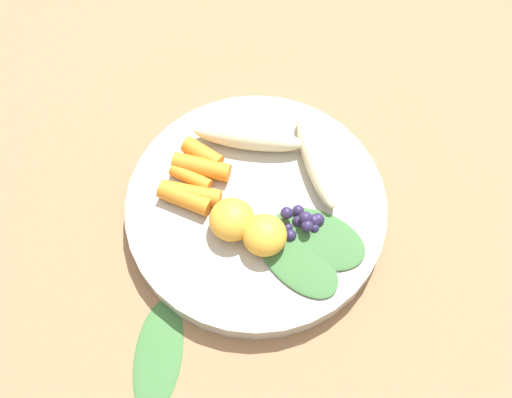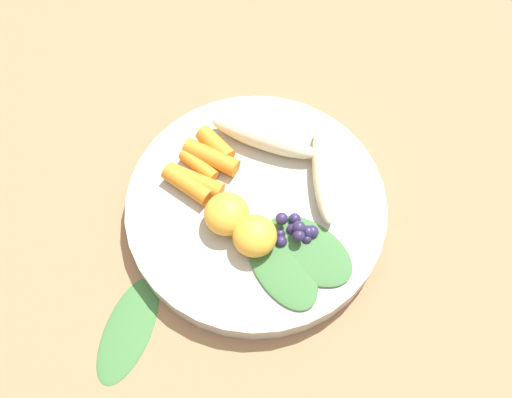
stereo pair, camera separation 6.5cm
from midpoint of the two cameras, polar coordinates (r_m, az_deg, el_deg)
name	(u,v)px [view 2 (the right image)]	position (r m, az deg, el deg)	size (l,w,h in m)	color
ground_plane	(256,214)	(0.68, 2.71, -1.66)	(2.40, 2.40, 0.00)	#99704C
bowl	(256,209)	(0.67, 2.76, -1.18)	(0.28, 0.28, 0.03)	#B2AD9E
banana_peeled_left	(263,137)	(0.68, 3.41, 5.45)	(0.12, 0.03, 0.03)	beige
banana_peeled_right	(325,172)	(0.66, 9.18, 2.25)	(0.12, 0.03, 0.03)	beige
orange_segment_near	(255,236)	(0.62, 2.84, -3.73)	(0.05, 0.05, 0.03)	#F4A833
orange_segment_far	(227,214)	(0.63, 0.19, -1.70)	(0.05, 0.05, 0.04)	#F4A833
carrot_front	(215,145)	(0.68, -1.07, 4.79)	(0.02, 0.02, 0.05)	orange
carrot_mid_left	(211,157)	(0.67, -1.44, 3.63)	(0.02, 0.02, 0.06)	orange
carrot_mid_right	(199,165)	(0.67, -2.60, 2.87)	(0.01, 0.01, 0.05)	orange
carrot_rear	(195,181)	(0.66, -2.92, 1.39)	(0.02, 0.02, 0.06)	orange
carrot_small	(187,184)	(0.65, -3.59, 1.10)	(0.02, 0.02, 0.06)	orange
blueberry_pile	(297,230)	(0.63, 6.69, -3.18)	(0.04, 0.05, 0.02)	#2D234C
coconut_shred_patch	(272,226)	(0.64, 4.40, -2.81)	(0.05, 0.05, 0.00)	white
kale_leaf_left	(282,264)	(0.63, 5.36, -6.36)	(0.11, 0.06, 0.01)	#3D7038
kale_leaf_right	(307,250)	(0.63, 7.64, -5.03)	(0.10, 0.06, 0.01)	#3D7038
kale_leaf_stray	(128,329)	(0.64, -8.92, -12.15)	(0.12, 0.05, 0.01)	#3D7038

